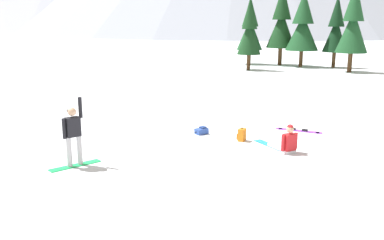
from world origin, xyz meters
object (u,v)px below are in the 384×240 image
(loose_snowboard_far_spare, at_px, (299,130))
(backpack_orange, at_px, (242,135))
(backpack_blue, at_px, (202,131))
(pine_tree_young, at_px, (336,28))
(pine_tree_broad, at_px, (303,26))
(snowboarder_midground, at_px, (286,142))
(pine_tree_short, at_px, (250,28))
(pine_tree_tall, at_px, (353,23))
(snowboarder_foreground, at_px, (73,135))
(pine_tree_twin, at_px, (282,22))
(pine_tree_leaning, at_px, (249,31))

(loose_snowboard_far_spare, height_order, backpack_orange, backpack_orange)
(backpack_blue, distance_m, pine_tree_young, 26.47)
(backpack_blue, distance_m, pine_tree_broad, 25.93)
(snowboarder_midground, xyz_separation_m, backpack_orange, (-1.44, 1.06, -0.11))
(snowboarder_midground, xyz_separation_m, backpack_blue, (-2.96, 1.78, -0.20))
(pine_tree_short, distance_m, pine_tree_tall, 9.87)
(pine_tree_young, bearing_deg, pine_tree_broad, 175.23)
(pine_tree_tall, bearing_deg, snowboarder_foreground, -116.26)
(pine_tree_twin, bearing_deg, backpack_orange, -95.29)
(pine_tree_tall, bearing_deg, snowboarder_midground, -105.59)
(backpack_orange, height_order, backpack_blue, backpack_orange)
(backpack_orange, relative_size, pine_tree_twin, 0.06)
(backpack_blue, bearing_deg, snowboarder_midground, -31.05)
(loose_snowboard_far_spare, relative_size, pine_tree_leaning, 0.29)
(snowboarder_foreground, height_order, backpack_blue, snowboarder_foreground)
(snowboarder_midground, bearing_deg, backpack_blue, 148.95)
(pine_tree_leaning, xyz_separation_m, pine_tree_broad, (4.66, 3.40, 0.40))
(snowboarder_foreground, distance_m, snowboarder_midground, 6.59)
(backpack_orange, bearing_deg, pine_tree_young, 74.27)
(pine_tree_broad, bearing_deg, snowboarder_midground, -96.15)
(pine_tree_twin, bearing_deg, snowboarder_midground, -92.17)
(backpack_orange, distance_m, backpack_blue, 1.68)
(pine_tree_young, height_order, pine_tree_short, pine_tree_young)
(loose_snowboard_far_spare, height_order, pine_tree_short, pine_tree_short)
(loose_snowboard_far_spare, relative_size, pine_tree_short, 0.28)
(backpack_orange, distance_m, pine_tree_short, 27.59)
(snowboarder_midground, distance_m, pine_tree_young, 27.35)
(backpack_blue, height_order, pine_tree_young, pine_tree_young)
(pine_tree_young, height_order, pine_tree_leaning, pine_tree_young)
(backpack_orange, relative_size, pine_tree_short, 0.08)
(snowboarder_foreground, height_order, pine_tree_short, pine_tree_short)
(snowboarder_midground, relative_size, loose_snowboard_far_spare, 0.93)
(loose_snowboard_far_spare, relative_size, backpack_orange, 3.77)
(snowboarder_midground, relative_size, pine_tree_leaning, 0.27)
(pine_tree_short, bearing_deg, pine_tree_twin, -6.55)
(loose_snowboard_far_spare, bearing_deg, pine_tree_twin, 89.10)
(snowboarder_midground, xyz_separation_m, pine_tree_young, (5.74, 26.56, 3.12))
(loose_snowboard_far_spare, distance_m, pine_tree_short, 26.02)
(loose_snowboard_far_spare, height_order, pine_tree_leaning, pine_tree_leaning)
(backpack_blue, xyz_separation_m, pine_tree_twin, (4.02, 26.35, 3.91))
(snowboarder_midground, xyz_separation_m, loose_snowboard_far_spare, (0.67, 2.78, -0.30))
(backpack_blue, distance_m, pine_tree_tall, 23.62)
(pine_tree_leaning, relative_size, pine_tree_broad, 0.89)
(snowboarder_foreground, xyz_separation_m, pine_tree_leaning, (4.34, 25.75, 2.33))
(backpack_orange, distance_m, pine_tree_twin, 27.45)
(backpack_blue, height_order, pine_tree_broad, pine_tree_broad)
(snowboarder_midground, bearing_deg, pine_tree_tall, 74.41)
(pine_tree_short, relative_size, pine_tree_twin, 0.85)
(pine_tree_leaning, bearing_deg, pine_tree_broad, 36.10)
(pine_tree_young, bearing_deg, backpack_blue, -109.33)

